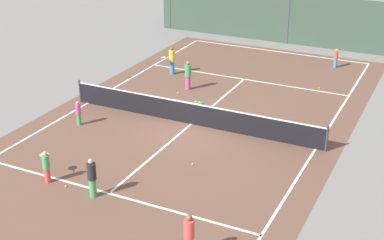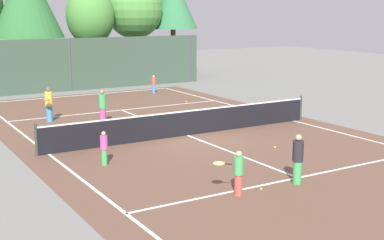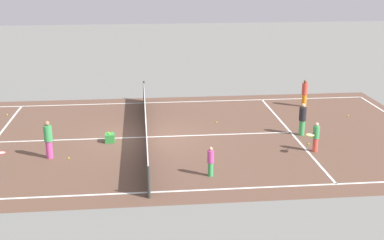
{
  "view_description": "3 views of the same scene",
  "coord_description": "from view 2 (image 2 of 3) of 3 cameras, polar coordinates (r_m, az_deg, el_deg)",
  "views": [
    {
      "loc": [
        9.69,
        -19.77,
        10.02
      ],
      "look_at": [
        0.89,
        -1.76,
        1.07
      ],
      "focal_mm": 51.82,
      "sensor_mm": 36.0,
      "label": 1
    },
    {
      "loc": [
        -10.42,
        -17.68,
        4.8
      ],
      "look_at": [
        -0.3,
        -0.86,
        0.8
      ],
      "focal_mm": 50.11,
      "sensor_mm": 36.0,
      "label": 2
    },
    {
      "loc": [
        -20.96,
        0.14,
        7.4
      ],
      "look_at": [
        -0.96,
        -1.9,
        1.02
      ],
      "focal_mm": 47.94,
      "sensor_mm": 36.0,
      "label": 3
    }
  ],
  "objects": [
    {
      "name": "player_6",
      "position": [
        14.24,
        4.86,
        -5.55
      ],
      "size": [
        0.74,
        0.74,
        1.21
      ],
      "color": "#E54C3F",
      "rests_on": "ground_plane"
    },
    {
      "name": "ball_crate",
      "position": [
        22.14,
        -3.48,
        -0.55
      ],
      "size": [
        0.43,
        0.39,
        0.43
      ],
      "color": "green",
      "rests_on": "ground_plane"
    },
    {
      "name": "tennis_ball_5",
      "position": [
        14.87,
        7.39,
        -7.29
      ],
      "size": [
        0.07,
        0.07,
        0.07
      ],
      "primitive_type": "sphere",
      "color": "#CCE533",
      "rests_on": "ground_plane"
    },
    {
      "name": "tree_2",
      "position": [
        40.63,
        -2.05,
        12.51
      ],
      "size": [
        3.67,
        3.67,
        7.59
      ],
      "color": "brown",
      "rests_on": "ground_plane"
    },
    {
      "name": "tennis_ball_3",
      "position": [
        19.37,
        8.83,
        -2.87
      ],
      "size": [
        0.07,
        0.07,
        0.07
      ],
      "primitive_type": "sphere",
      "color": "#CCE533",
      "rests_on": "ground_plane"
    },
    {
      "name": "player_0",
      "position": [
        24.38,
        -14.99,
        1.65
      ],
      "size": [
        0.63,
        0.89,
        1.53
      ],
      "color": "#388CD8",
      "rests_on": "ground_plane"
    },
    {
      "name": "player_1",
      "position": [
        15.37,
        11.19,
        -4.05
      ],
      "size": [
        0.31,
        0.31,
        1.43
      ],
      "color": "#3FA559",
      "rests_on": "ground_plane"
    },
    {
      "name": "tree_4",
      "position": [
        39.33,
        -6.18,
        11.53
      ],
      "size": [
        4.06,
        4.06,
        6.91
      ],
      "color": "brown",
      "rests_on": "ground_plane"
    },
    {
      "name": "perimeter_fence",
      "position": [
        33.5,
        -12.84,
        5.74
      ],
      "size": [
        18.0,
        0.12,
        3.2
      ],
      "color": "#384C3D",
      "rests_on": "ground_plane"
    },
    {
      "name": "tennis_net",
      "position": [
        20.97,
        -0.51,
        -0.3
      ],
      "size": [
        11.9,
        0.1,
        1.1
      ],
      "color": "#333833",
      "rests_on": "ground_plane"
    },
    {
      "name": "tennis_ball_0",
      "position": [
        28.75,
        -0.61,
        1.96
      ],
      "size": [
        0.07,
        0.07,
        0.07
      ],
      "primitive_type": "sphere",
      "color": "#CCE533",
      "rests_on": "ground_plane"
    },
    {
      "name": "tree_0",
      "position": [
        37.38,
        -10.77,
        10.75
      ],
      "size": [
        3.29,
        2.96,
        6.45
      ],
      "color": "brown",
      "rests_on": "ground_plane"
    },
    {
      "name": "tennis_ball_4",
      "position": [
        22.77,
        -9.19,
        -0.73
      ],
      "size": [
        0.07,
        0.07,
        0.07
      ],
      "primitive_type": "sphere",
      "color": "#CCE533",
      "rests_on": "ground_plane"
    },
    {
      "name": "player_4",
      "position": [
        31.88,
        -4.09,
        3.84
      ],
      "size": [
        0.23,
        0.23,
        1.09
      ],
      "color": "#388CD8",
      "rests_on": "ground_plane"
    },
    {
      "name": "player_2",
      "position": [
        17.15,
        -9.35,
        -2.95
      ],
      "size": [
        0.23,
        0.23,
        1.1
      ],
      "color": "#3FA559",
      "rests_on": "ground_plane"
    },
    {
      "name": "court_surface",
      "position": [
        21.08,
        -0.51,
        -1.65
      ],
      "size": [
        13.0,
        25.0,
        0.01
      ],
      "color": "brown",
      "rests_on": "ground_plane"
    },
    {
      "name": "ground_plane",
      "position": [
        21.08,
        -0.51,
        -1.65
      ],
      "size": [
        80.0,
        80.0,
        0.0
      ],
      "primitive_type": "plane",
      "color": "slate"
    },
    {
      "name": "player_5",
      "position": [
        23.37,
        -9.5,
        1.41
      ],
      "size": [
        0.32,
        0.32,
        1.5
      ],
      "color": "#D14799",
      "rests_on": "ground_plane"
    }
  ]
}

